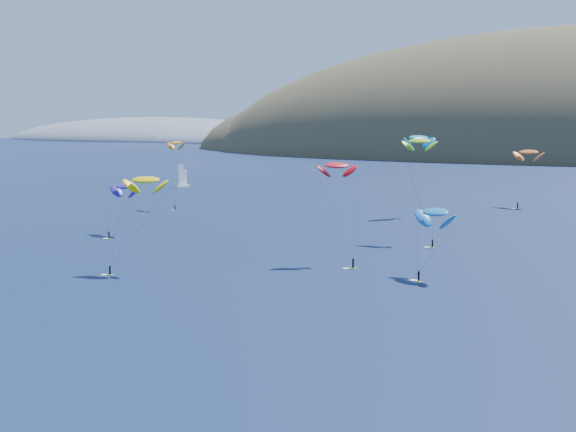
{
  "coord_description": "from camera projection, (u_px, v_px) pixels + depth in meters",
  "views": [
    {
      "loc": [
        58.71,
        -62.12,
        28.6
      ],
      "look_at": [
        -4.28,
        80.0,
        9.0
      ],
      "focal_mm": 50.0,
      "sensor_mm": 36.0,
      "label": 1
    }
  ],
  "objects": [
    {
      "name": "headland",
      "position": [
        176.0,
        142.0,
        943.31
      ],
      "size": [
        460.0,
        250.0,
        60.0
      ],
      "color": "slate",
      "rests_on": "ground"
    },
    {
      "name": "kitesurfer_2",
      "position": [
        145.0,
        180.0,
        146.21
      ],
      "size": [
        8.88,
        9.58,
        19.16
      ],
      "rotation": [
        0.0,
        0.0,
        0.25
      ],
      "color": "#ADDE18",
      "rests_on": "ground"
    },
    {
      "name": "kitesurfer_1",
      "position": [
        176.0,
        143.0,
        244.81
      ],
      "size": [
        7.82,
        8.34,
        22.18
      ],
      "rotation": [
        0.0,
        0.0,
        -0.33
      ],
      "color": "#ADDE18",
      "rests_on": "ground"
    },
    {
      "name": "kitesurfer_9",
      "position": [
        337.0,
        166.0,
        154.8
      ],
      "size": [
        10.22,
        9.4,
        21.07
      ],
      "rotation": [
        0.0,
        0.0,
        0.58
      ],
      "color": "#ADDE18",
      "rests_on": "ground"
    },
    {
      "name": "kitesurfer_11",
      "position": [
        529.0,
        152.0,
        250.53
      ],
      "size": [
        10.68,
        13.13,
        19.86
      ],
      "rotation": [
        0.0,
        0.0,
        -0.34
      ],
      "color": "#ADDE18",
      "rests_on": "ground"
    },
    {
      "name": "ground",
      "position": [
        15.0,
        391.0,
        83.53
      ],
      "size": [
        2800.0,
        2800.0,
        0.0
      ],
      "primitive_type": "plane",
      "color": "black",
      "rests_on": "ground"
    },
    {
      "name": "kitesurfer_3",
      "position": [
        420.0,
        141.0,
        180.86
      ],
      "size": [
        10.17,
        10.7,
        24.94
      ],
      "rotation": [
        0.0,
        0.0,
        0.1
      ],
      "color": "#ADDE18",
      "rests_on": "ground"
    },
    {
      "name": "sailboat",
      "position": [
        182.0,
        185.0,
        320.11
      ],
      "size": [
        8.53,
        7.3,
        10.34
      ],
      "rotation": [
        0.0,
        0.0,
        -0.18
      ],
      "color": "silver",
      "rests_on": "ground"
    },
    {
      "name": "kitesurfer_5",
      "position": [
        435.0,
        212.0,
        141.03
      ],
      "size": [
        10.05,
        10.17,
        14.24
      ],
      "rotation": [
        0.0,
        0.0,
        -0.61
      ],
      "color": "#ADDE18",
      "rests_on": "ground"
    },
    {
      "name": "kitesurfer_10",
      "position": [
        125.0,
        186.0,
        193.0
      ],
      "size": [
        9.9,
        12.32,
        14.17
      ],
      "rotation": [
        0.0,
        0.0,
        -0.25
      ],
      "color": "#ADDE18",
      "rests_on": "ground"
    },
    {
      "name": "kitesurfer_4",
      "position": [
        419.0,
        138.0,
        225.98
      ],
      "size": [
        9.89,
        11.0,
        25.11
      ],
      "rotation": [
        0.0,
        0.0,
        0.93
      ],
      "color": "#ADDE18",
      "rests_on": "ground"
    }
  ]
}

